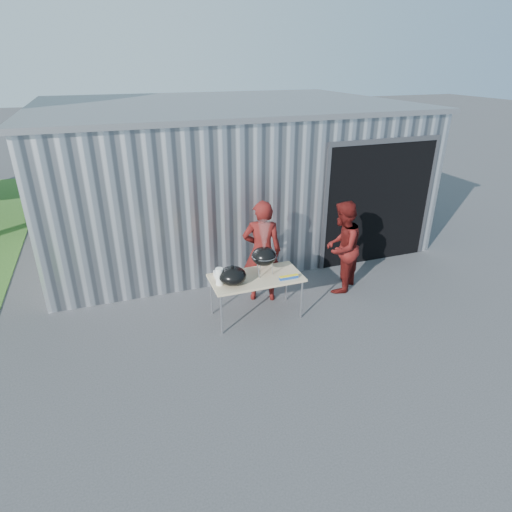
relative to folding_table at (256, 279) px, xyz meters
name	(u,v)px	position (x,y,z in m)	size (l,w,h in m)	color
ground	(256,331)	(-0.16, -0.43, -0.71)	(80.00, 80.00, 0.00)	#38383B
building	(228,169)	(0.75, 4.16, 0.83)	(8.20, 6.20, 3.10)	silver
folding_table	(256,279)	(0.00, 0.00, 0.00)	(1.50, 0.75, 0.75)	tan
kettle_grill	(264,251)	(0.15, 0.04, 0.47)	(0.41, 0.41, 0.93)	black
grill_lid	(232,276)	(-0.43, -0.10, 0.18)	(0.44, 0.44, 0.32)	black
paper_towels	(219,276)	(-0.63, -0.05, 0.18)	(0.12, 0.12, 0.28)	white
white_tub	(220,274)	(-0.55, 0.19, 0.09)	(0.20, 0.15, 0.10)	white
foil_box	(289,277)	(0.47, -0.25, 0.07)	(0.32, 0.05, 0.06)	navy
person_cook	(262,252)	(0.30, 0.53, 0.22)	(0.68, 0.45, 1.86)	#4E100E
person_bystander	(342,247)	(1.79, 0.36, 0.15)	(0.84, 0.65, 1.73)	#4E100E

